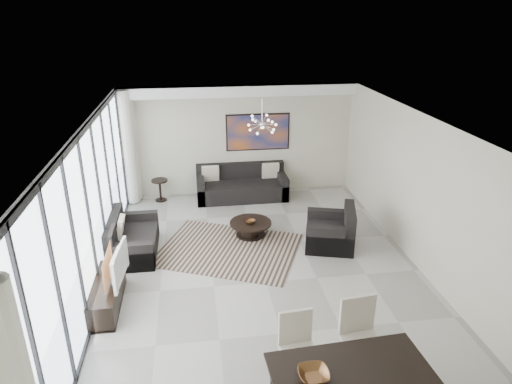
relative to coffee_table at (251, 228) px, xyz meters
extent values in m
cube|color=#A8A39B|center=(0.04, -1.88, -0.17)|extent=(6.00, 9.00, 0.02)
cube|color=white|center=(0.04, -1.88, 2.71)|extent=(6.00, 9.00, 0.02)
cube|color=#B9B39E|center=(0.04, 2.61, 1.27)|extent=(6.00, 0.02, 2.90)
cube|color=#B9B39E|center=(3.03, -1.88, 1.27)|extent=(0.02, 9.00, 2.90)
cube|color=silver|center=(-2.94, -1.88, 1.27)|extent=(0.01, 8.95, 2.85)
cube|color=black|center=(-2.90, -1.88, 2.67)|extent=(0.04, 8.95, 0.10)
cube|color=black|center=(-2.90, -1.88, -0.15)|extent=(0.04, 8.95, 0.06)
cube|color=black|center=(-2.90, -4.88, 1.27)|extent=(0.04, 0.05, 2.88)
cube|color=black|center=(-2.90, -3.88, 1.27)|extent=(0.04, 0.05, 2.88)
cube|color=black|center=(-2.90, -2.88, 1.27)|extent=(0.04, 0.05, 2.88)
cube|color=black|center=(-2.90, -1.88, 1.27)|extent=(0.04, 0.05, 2.88)
cube|color=black|center=(-2.90, -0.88, 1.27)|extent=(0.04, 0.05, 2.88)
cube|color=black|center=(-2.90, 0.12, 1.27)|extent=(0.04, 0.05, 2.88)
cube|color=black|center=(-2.90, 1.12, 1.27)|extent=(0.04, 0.05, 2.88)
cube|color=black|center=(-2.90, 2.12, 1.27)|extent=(0.04, 0.05, 2.88)
cylinder|color=beige|center=(-2.76, 2.27, 1.27)|extent=(0.36, 0.36, 2.85)
cube|color=white|center=(0.04, 2.42, 2.59)|extent=(5.98, 0.40, 0.26)
cube|color=#B45519|center=(0.54, 2.59, 1.47)|extent=(1.68, 0.04, 0.98)
cylinder|color=silver|center=(0.34, 0.62, 2.44)|extent=(0.02, 0.02, 0.55)
sphere|color=silver|center=(0.34, 0.62, 2.17)|extent=(0.12, 0.12, 0.12)
cube|color=black|center=(-0.53, -0.57, -0.18)|extent=(3.39, 3.06, 0.01)
cylinder|color=black|center=(0.00, 0.00, 0.12)|extent=(0.92, 0.92, 0.04)
cylinder|color=black|center=(0.00, 0.00, -0.04)|extent=(0.41, 0.41, 0.29)
cylinder|color=black|center=(0.00, 0.00, -0.17)|extent=(0.65, 0.65, 0.03)
imported|color=brown|center=(-0.01, -0.04, 0.18)|extent=(0.25, 0.25, 0.07)
cube|color=black|center=(0.05, 2.14, 0.03)|extent=(2.34, 0.96, 0.43)
cube|color=black|center=(0.05, 2.52, 0.46)|extent=(2.34, 0.19, 0.43)
cube|color=black|center=(-1.02, 2.14, 0.13)|extent=(0.19, 0.96, 0.62)
cube|color=black|center=(1.13, 2.14, 0.13)|extent=(0.19, 0.96, 0.62)
cube|color=black|center=(-2.46, -0.42, 0.02)|extent=(0.90, 1.61, 0.40)
cube|color=black|center=(-2.82, -0.42, 0.42)|extent=(0.18, 1.61, 0.40)
cube|color=black|center=(-2.46, -1.13, 0.11)|extent=(0.90, 0.18, 0.58)
cube|color=black|center=(-2.46, 0.30, 0.11)|extent=(0.90, 0.18, 0.58)
cube|color=black|center=(1.59, -0.67, 0.03)|extent=(1.23, 1.26, 0.43)
cube|color=black|center=(1.97, -0.78, 0.47)|extent=(0.47, 1.05, 0.43)
cube|color=black|center=(1.71, -0.27, 0.13)|extent=(0.99, 0.46, 0.63)
cube|color=black|center=(1.48, -1.08, 0.13)|extent=(0.99, 0.46, 0.63)
cylinder|color=black|center=(-2.06, 2.27, 0.37)|extent=(0.42, 0.42, 0.04)
cylinder|color=black|center=(-2.06, 2.27, 0.09)|extent=(0.06, 0.06, 0.52)
cylinder|color=black|center=(-2.06, 2.27, -0.17)|extent=(0.29, 0.29, 0.03)
cube|color=black|center=(-2.72, -2.19, 0.05)|extent=(0.42, 1.48, 0.46)
imported|color=gray|center=(-2.56, -2.13, 0.56)|extent=(0.20, 0.99, 0.56)
cube|color=black|center=(0.53, -4.98, 0.58)|extent=(1.94, 1.05, 0.04)
cube|color=black|center=(-0.33, -4.66, 0.19)|extent=(0.07, 0.07, 0.74)
cube|color=black|center=(1.35, -4.57, 0.19)|extent=(0.07, 0.07, 0.74)
cube|color=#C1B3A0|center=(0.09, -4.29, 0.28)|extent=(0.50, 0.50, 0.06)
cube|color=#C1B3A0|center=(0.07, -4.09, 0.54)|extent=(0.46, 0.09, 0.56)
cylinder|color=black|center=(0.28, -4.45, 0.03)|extent=(0.04, 0.04, 0.43)
cylinder|color=black|center=(-0.11, -4.13, 0.03)|extent=(0.04, 0.04, 0.43)
cube|color=#C1B3A0|center=(0.96, -4.26, 0.33)|extent=(0.56, 0.56, 0.07)
cube|color=#C1B3A0|center=(0.94, -4.04, 0.61)|extent=(0.51, 0.11, 0.62)
cylinder|color=black|center=(1.18, -4.44, 0.06)|extent=(0.04, 0.04, 0.48)
cylinder|color=black|center=(0.74, -4.08, 0.06)|extent=(0.04, 0.04, 0.48)
imported|color=brown|center=(0.06, -5.04, 0.65)|extent=(0.36, 0.36, 0.09)
camera|label=1|loc=(-1.15, -8.92, 4.53)|focal=32.00mm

